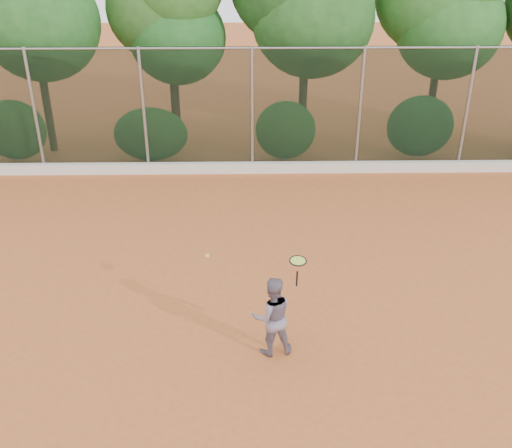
{
  "coord_description": "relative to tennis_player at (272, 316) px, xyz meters",
  "views": [
    {
      "loc": [
        -0.17,
        -8.53,
        6.02
      ],
      "look_at": [
        0.0,
        1.0,
        1.25
      ],
      "focal_mm": 40.0,
      "sensor_mm": 36.0,
      "label": 1
    }
  ],
  "objects": [
    {
      "name": "chainlink_fence",
      "position": [
        -0.22,
        8.14,
        1.17
      ],
      "size": [
        24.09,
        0.09,
        3.5
      ],
      "color": "black",
      "rests_on": "ground"
    },
    {
      "name": "tennis_player",
      "position": [
        0.0,
        0.0,
        0.0
      ],
      "size": [
        0.75,
        0.63,
        1.37
      ],
      "primitive_type": "imported",
      "rotation": [
        0.0,
        0.0,
        3.33
      ],
      "color": "slate",
      "rests_on": "ground"
    },
    {
      "name": "tennis_ball_in_flight",
      "position": [
        -0.99,
        0.17,
        1.01
      ],
      "size": [
        0.07,
        0.07,
        0.07
      ],
      "color": "gold",
      "rests_on": "ground"
    },
    {
      "name": "foliage_backdrop",
      "position": [
        -0.76,
        10.12,
        3.72
      ],
      "size": [
        23.7,
        3.63,
        7.55
      ],
      "color": "#3C2517",
      "rests_on": "ground"
    },
    {
      "name": "concrete_curb",
      "position": [
        -0.22,
        7.96,
        -0.54
      ],
      "size": [
        24.0,
        0.2,
        0.3
      ],
      "primitive_type": "cube",
      "color": "silver",
      "rests_on": "ground"
    },
    {
      "name": "tennis_racket",
      "position": [
        0.37,
        -0.05,
        1.0
      ],
      "size": [
        0.28,
        0.29,
        0.52
      ],
      "color": "black",
      "rests_on": "ground"
    },
    {
      "name": "ground",
      "position": [
        -0.22,
        1.14,
        -0.69
      ],
      "size": [
        80.0,
        80.0,
        0.0
      ],
      "primitive_type": "plane",
      "color": "#BD5E2C",
      "rests_on": "ground"
    }
  ]
}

